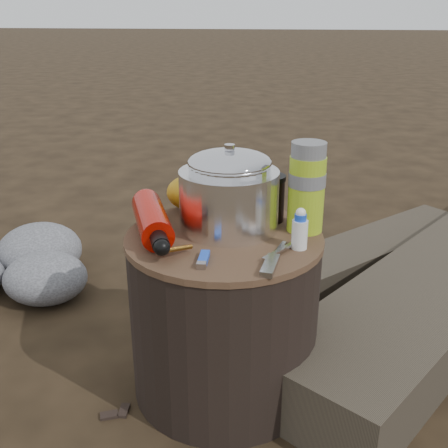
# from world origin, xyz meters

# --- Properties ---
(ground) EXTENTS (60.00, 60.00, 0.00)m
(ground) POSITION_xyz_m (0.00, 0.00, 0.00)
(ground) COLOR black
(ground) RESTS_ON ground
(stump) EXTENTS (0.49, 0.49, 0.45)m
(stump) POSITION_xyz_m (0.00, 0.00, 0.22)
(stump) COLOR black
(stump) RESTS_ON ground
(log_small) EXTENTS (1.08, 1.09, 0.11)m
(log_small) POSITION_xyz_m (0.40, 0.76, 0.05)
(log_small) COLOR #393227
(log_small) RESTS_ON ground
(foil_windscreen) EXTENTS (0.25, 0.25, 0.15)m
(foil_windscreen) POSITION_xyz_m (0.00, 0.05, 0.53)
(foil_windscreen) COLOR silver
(foil_windscreen) RESTS_ON stump
(camping_pot) EXTENTS (0.20, 0.20, 0.20)m
(camping_pot) POSITION_xyz_m (0.01, 0.06, 0.55)
(camping_pot) COLOR silver
(camping_pot) RESTS_ON stump
(fuel_bottle) EXTENTS (0.19, 0.32, 0.08)m
(fuel_bottle) POSITION_xyz_m (-0.18, -0.01, 0.49)
(fuel_bottle) COLOR #AF0E04
(fuel_bottle) RESTS_ON stump
(thermos) EXTENTS (0.09, 0.09, 0.22)m
(thermos) POSITION_xyz_m (0.20, 0.07, 0.56)
(thermos) COLOR #9EC21F
(thermos) RESTS_ON stump
(travel_mug) EXTENTS (0.08, 0.08, 0.12)m
(travel_mug) POSITION_xyz_m (0.10, 0.12, 0.51)
(travel_mug) COLOR black
(travel_mug) RESTS_ON stump
(stuff_sack) EXTENTS (0.14, 0.12, 0.10)m
(stuff_sack) POSITION_xyz_m (-0.11, 0.17, 0.50)
(stuff_sack) COLOR #CA9216
(stuff_sack) RESTS_ON stump
(food_pouch) EXTENTS (0.12, 0.03, 0.15)m
(food_pouch) POSITION_xyz_m (-0.05, 0.17, 0.53)
(food_pouch) COLOR #16194A
(food_pouch) RESTS_ON stump
(lighter) EXTENTS (0.02, 0.08, 0.01)m
(lighter) POSITION_xyz_m (-0.02, -0.15, 0.46)
(lighter) COLOR blue
(lighter) RESTS_ON stump
(multitool) EXTENTS (0.04, 0.10, 0.01)m
(multitool) POSITION_xyz_m (0.13, -0.16, 0.46)
(multitool) COLOR #A1A1A5
(multitool) RESTS_ON stump
(pot_grabber) EXTENTS (0.08, 0.14, 0.01)m
(pot_grabber) POSITION_xyz_m (0.13, -0.09, 0.46)
(pot_grabber) COLOR #A1A1A5
(pot_grabber) RESTS_ON stump
(squeeze_bottle) EXTENTS (0.04, 0.04, 0.09)m
(squeeze_bottle) POSITION_xyz_m (0.18, -0.05, 0.49)
(squeeze_bottle) COLOR white
(squeeze_bottle) RESTS_ON stump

